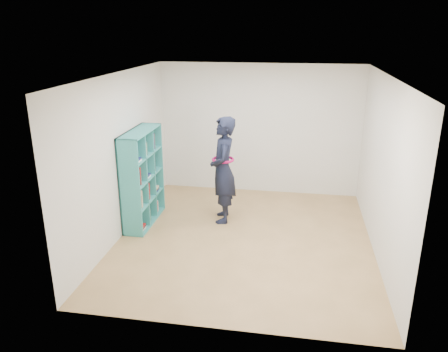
# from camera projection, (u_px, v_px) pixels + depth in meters

# --- Properties ---
(floor) EXTENTS (4.50, 4.50, 0.00)m
(floor) POSITION_uv_depth(u_px,v_px,m) (244.00, 239.00, 7.05)
(floor) COLOR olive
(floor) RESTS_ON ground
(ceiling) EXTENTS (4.50, 4.50, 0.00)m
(ceiling) POSITION_uv_depth(u_px,v_px,m) (247.00, 75.00, 6.21)
(ceiling) COLOR white
(ceiling) RESTS_ON wall_back
(wall_left) EXTENTS (0.02, 4.50, 2.60)m
(wall_left) POSITION_uv_depth(u_px,v_px,m) (121.00, 156.00, 6.95)
(wall_left) COLOR silver
(wall_left) RESTS_ON floor
(wall_right) EXTENTS (0.02, 4.50, 2.60)m
(wall_right) POSITION_uv_depth(u_px,v_px,m) (383.00, 169.00, 6.31)
(wall_right) COLOR silver
(wall_right) RESTS_ON floor
(wall_back) EXTENTS (4.00, 0.02, 2.60)m
(wall_back) POSITION_uv_depth(u_px,v_px,m) (259.00, 130.00, 8.73)
(wall_back) COLOR silver
(wall_back) RESTS_ON floor
(wall_front) EXTENTS (4.00, 0.02, 2.60)m
(wall_front) POSITION_uv_depth(u_px,v_px,m) (219.00, 225.00, 4.53)
(wall_front) COLOR silver
(wall_front) RESTS_ON floor
(bookshelf) EXTENTS (0.36, 1.23, 1.63)m
(bookshelf) POSITION_uv_depth(u_px,v_px,m) (141.00, 179.00, 7.44)
(bookshelf) COLOR teal
(bookshelf) RESTS_ON floor
(person) EXTENTS (0.55, 0.74, 1.85)m
(person) POSITION_uv_depth(u_px,v_px,m) (223.00, 170.00, 7.47)
(person) COLOR black
(person) RESTS_ON floor
(smartphone) EXTENTS (0.04, 0.11, 0.15)m
(smartphone) POSITION_uv_depth(u_px,v_px,m) (214.00, 162.00, 7.50)
(smartphone) COLOR silver
(smartphone) RESTS_ON person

